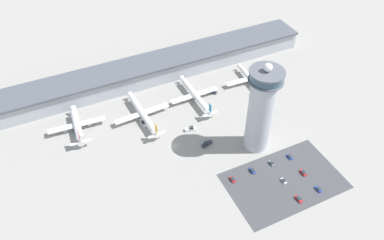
{
  "coord_description": "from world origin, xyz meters",
  "views": [
    {
      "loc": [
        -55.68,
        -144.23,
        166.62
      ],
      "look_at": [
        15.16,
        5.91,
        10.6
      ],
      "focal_mm": 35.0,
      "sensor_mm": 36.0,
      "label": 1
    }
  ],
  "objects_px": {
    "car_silver_sedan": "(252,171)",
    "airplane_gate_charlie": "(195,95)",
    "car_green_van": "(284,181)",
    "service_truck_water": "(143,123)",
    "airplane_gate_bravo": "(143,114)",
    "car_maroon_suv": "(299,199)",
    "car_blue_compact": "(303,173)",
    "airplane_gate_delta": "(250,79)",
    "car_red_hatchback": "(271,163)",
    "control_tower": "(261,109)",
    "service_truck_catering": "(191,129)",
    "car_grey_coupe": "(290,157)",
    "airplane_gate_alpha": "(77,125)",
    "service_truck_baggage": "(207,144)",
    "service_truck_fuel": "(212,92)",
    "car_yellow_taxi": "(232,179)",
    "car_navy_sedan": "(318,189)"
  },
  "relations": [
    {
      "from": "car_silver_sedan",
      "to": "airplane_gate_charlie",
      "type": "bearing_deg",
      "value": 91.62
    },
    {
      "from": "car_green_van",
      "to": "service_truck_water",
      "type": "bearing_deg",
      "value": 125.4
    },
    {
      "from": "airplane_gate_bravo",
      "to": "car_green_van",
      "type": "xyz_separation_m",
      "value": [
        53.0,
        -81.47,
        -3.87
      ]
    },
    {
      "from": "car_silver_sedan",
      "to": "car_maroon_suv",
      "type": "relative_size",
      "value": 0.88
    },
    {
      "from": "car_blue_compact",
      "to": "airplane_gate_delta",
      "type": "bearing_deg",
      "value": 78.52
    },
    {
      "from": "airplane_gate_delta",
      "to": "car_red_hatchback",
      "type": "distance_m",
      "value": 76.98
    },
    {
      "from": "service_truck_water",
      "to": "control_tower",
      "type": "bearing_deg",
      "value": -39.99
    },
    {
      "from": "airplane_gate_bravo",
      "to": "car_red_hatchback",
      "type": "height_order",
      "value": "airplane_gate_bravo"
    },
    {
      "from": "service_truck_catering",
      "to": "car_grey_coupe",
      "type": "relative_size",
      "value": 1.79
    },
    {
      "from": "car_red_hatchback",
      "to": "car_green_van",
      "type": "bearing_deg",
      "value": -94.17
    },
    {
      "from": "airplane_gate_alpha",
      "to": "service_truck_catering",
      "type": "distance_m",
      "value": 71.23
    },
    {
      "from": "airplane_gate_bravo",
      "to": "car_grey_coupe",
      "type": "xyz_separation_m",
      "value": [
        66.42,
        -68.42,
        -3.88
      ]
    },
    {
      "from": "control_tower",
      "to": "service_truck_baggage",
      "type": "height_order",
      "value": "control_tower"
    },
    {
      "from": "airplane_gate_delta",
      "to": "car_blue_compact",
      "type": "relative_size",
      "value": 8.06
    },
    {
      "from": "service_truck_fuel",
      "to": "car_red_hatchback",
      "type": "distance_m",
      "value": 72.71
    },
    {
      "from": "service_truck_catering",
      "to": "car_maroon_suv",
      "type": "bearing_deg",
      "value": -67.6
    },
    {
      "from": "service_truck_fuel",
      "to": "car_grey_coupe",
      "type": "xyz_separation_m",
      "value": [
        13.19,
        -73.07,
        -0.3
      ]
    },
    {
      "from": "airplane_gate_alpha",
      "to": "car_maroon_suv",
      "type": "distance_m",
      "value": 138.83
    },
    {
      "from": "car_green_van",
      "to": "car_red_hatchback",
      "type": "xyz_separation_m",
      "value": [
        0.98,
        13.41,
        -0.01
      ]
    },
    {
      "from": "car_silver_sedan",
      "to": "car_grey_coupe",
      "type": "distance_m",
      "value": 25.45
    },
    {
      "from": "car_silver_sedan",
      "to": "car_maroon_suv",
      "type": "bearing_deg",
      "value": -65.83
    },
    {
      "from": "control_tower",
      "to": "service_truck_baggage",
      "type": "xyz_separation_m",
      "value": [
        -26.71,
        12.28,
        -27.84
      ]
    },
    {
      "from": "control_tower",
      "to": "car_maroon_suv",
      "type": "xyz_separation_m",
      "value": [
        -0.63,
        -43.83,
        -28.26
      ]
    },
    {
      "from": "control_tower",
      "to": "airplane_gate_delta",
      "type": "height_order",
      "value": "control_tower"
    },
    {
      "from": "airplane_gate_charlie",
      "to": "service_truck_baggage",
      "type": "bearing_deg",
      "value": -106.24
    },
    {
      "from": "control_tower",
      "to": "airplane_gate_bravo",
      "type": "relative_size",
      "value": 1.29
    },
    {
      "from": "control_tower",
      "to": "airplane_gate_charlie",
      "type": "xyz_separation_m",
      "value": [
        -14.68,
        53.58,
        -24.59
      ]
    },
    {
      "from": "airplane_gate_delta",
      "to": "car_red_hatchback",
      "type": "bearing_deg",
      "value": -112.45
    },
    {
      "from": "car_green_van",
      "to": "car_grey_coupe",
      "type": "xyz_separation_m",
      "value": [
        13.42,
        13.05,
        -0.01
      ]
    },
    {
      "from": "airplane_gate_charlie",
      "to": "car_silver_sedan",
      "type": "xyz_separation_m",
      "value": [
        1.99,
        -70.54,
        -3.6
      ]
    },
    {
      "from": "airplane_gate_bravo",
      "to": "service_truck_water",
      "type": "xyz_separation_m",
      "value": [
        -1.67,
        -4.53,
        -3.57
      ]
    },
    {
      "from": "airplane_gate_alpha",
      "to": "service_truck_water",
      "type": "relative_size",
      "value": 4.49
    },
    {
      "from": "service_truck_baggage",
      "to": "car_blue_compact",
      "type": "relative_size",
      "value": 1.61
    },
    {
      "from": "airplane_gate_bravo",
      "to": "service_truck_baggage",
      "type": "distance_m",
      "value": 47.26
    },
    {
      "from": "service_truck_fuel",
      "to": "car_silver_sedan",
      "type": "distance_m",
      "value": 73.6
    },
    {
      "from": "car_blue_compact",
      "to": "airplane_gate_alpha",
      "type": "bearing_deg",
      "value": 140.25
    },
    {
      "from": "control_tower",
      "to": "car_blue_compact",
      "type": "xyz_separation_m",
      "value": [
        12.55,
        -30.48,
        -28.21
      ]
    },
    {
      "from": "service_truck_fuel",
      "to": "car_yellow_taxi",
      "type": "xyz_separation_m",
      "value": [
        -25.44,
        -73.18,
        -0.25
      ]
    },
    {
      "from": "car_red_hatchback",
      "to": "car_maroon_suv",
      "type": "bearing_deg",
      "value": -92.03
    },
    {
      "from": "airplane_gate_charlie",
      "to": "service_truck_catering",
      "type": "distance_m",
      "value": 30.2
    },
    {
      "from": "car_blue_compact",
      "to": "car_grey_coupe",
      "type": "relative_size",
      "value": 1.11
    },
    {
      "from": "service_truck_catering",
      "to": "airplane_gate_bravo",
      "type": "bearing_deg",
      "value": 135.48
    },
    {
      "from": "car_silver_sedan",
      "to": "airplane_gate_alpha",
      "type": "bearing_deg",
      "value": 137.29
    },
    {
      "from": "car_silver_sedan",
      "to": "car_navy_sedan",
      "type": "bearing_deg",
      "value": -45.71
    },
    {
      "from": "car_silver_sedan",
      "to": "car_grey_coupe",
      "type": "bearing_deg",
      "value": -1.12
    },
    {
      "from": "service_truck_catering",
      "to": "car_green_van",
      "type": "height_order",
      "value": "service_truck_catering"
    },
    {
      "from": "car_grey_coupe",
      "to": "car_red_hatchback",
      "type": "bearing_deg",
      "value": 178.34
    },
    {
      "from": "airplane_gate_charlie",
      "to": "service_truck_fuel",
      "type": "bearing_deg",
      "value": 8.1
    },
    {
      "from": "service_truck_baggage",
      "to": "car_navy_sedan",
      "type": "xyz_separation_m",
      "value": [
        39.63,
        -55.51,
        -0.44
      ]
    },
    {
      "from": "control_tower",
      "to": "airplane_gate_alpha",
      "type": "relative_size",
      "value": 1.65
    }
  ]
}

